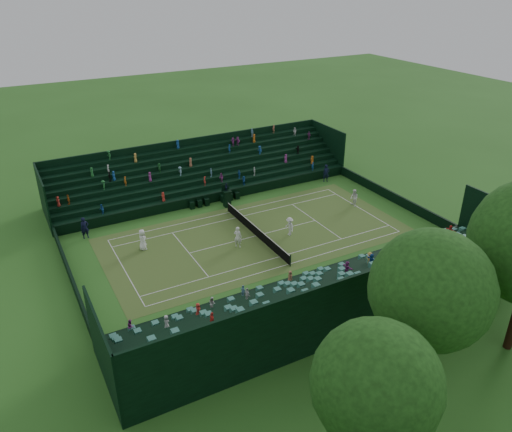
% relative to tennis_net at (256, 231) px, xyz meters
% --- Properties ---
extents(ground, '(160.00, 160.00, 0.00)m').
position_rel_tennis_net_xyz_m(ground, '(0.00, 0.00, -0.53)').
color(ground, '#2E6720').
rests_on(ground, ground).
extents(court_surface, '(12.97, 26.77, 0.01)m').
position_rel_tennis_net_xyz_m(court_surface, '(0.00, 0.00, -0.52)').
color(court_surface, '#397F2A').
rests_on(court_surface, ground).
extents(perimeter_wall_north, '(17.17, 0.20, 1.00)m').
position_rel_tennis_net_xyz_m(perimeter_wall_north, '(0.00, 15.88, -0.03)').
color(perimeter_wall_north, black).
rests_on(perimeter_wall_north, ground).
extents(perimeter_wall_south, '(17.17, 0.20, 1.00)m').
position_rel_tennis_net_xyz_m(perimeter_wall_south, '(0.00, -15.88, -0.03)').
color(perimeter_wall_south, black).
rests_on(perimeter_wall_south, ground).
extents(perimeter_wall_east, '(0.20, 31.77, 1.00)m').
position_rel_tennis_net_xyz_m(perimeter_wall_east, '(8.48, 0.00, -0.03)').
color(perimeter_wall_east, black).
rests_on(perimeter_wall_east, ground).
extents(perimeter_wall_west, '(0.20, 31.77, 1.00)m').
position_rel_tennis_net_xyz_m(perimeter_wall_west, '(-8.48, 0.00, -0.03)').
color(perimeter_wall_west, black).
rests_on(perimeter_wall_west, ground).
extents(north_grandstand, '(6.60, 32.00, 4.90)m').
position_rel_tennis_net_xyz_m(north_grandstand, '(12.66, 0.00, 1.02)').
color(north_grandstand, black).
rests_on(north_grandstand, ground).
extents(south_grandstand, '(6.60, 32.00, 4.90)m').
position_rel_tennis_net_xyz_m(south_grandstand, '(-12.66, 0.00, 1.02)').
color(south_grandstand, black).
rests_on(south_grandstand, ground).
extents(tennis_net, '(11.67, 0.10, 1.06)m').
position_rel_tennis_net_xyz_m(tennis_net, '(0.00, 0.00, 0.00)').
color(tennis_net, black).
rests_on(tennis_net, ground).
extents(umpire_chair, '(0.80, 0.80, 2.52)m').
position_rel_tennis_net_xyz_m(umpire_chair, '(-6.90, 0.41, 0.55)').
color(umpire_chair, black).
rests_on(umpire_chair, ground).
extents(courtside_chairs, '(0.48, 5.45, 1.05)m').
position_rel_tennis_net_xyz_m(courtside_chairs, '(-8.09, -0.40, -0.13)').
color(courtside_chairs, black).
rests_on(courtside_chairs, ground).
extents(player_near_west, '(1.02, 0.78, 1.88)m').
position_rel_tennis_net_xyz_m(player_near_west, '(-2.47, -9.58, 0.41)').
color(player_near_west, white).
rests_on(player_near_west, ground).
extents(player_near_east, '(0.84, 0.82, 1.95)m').
position_rel_tennis_net_xyz_m(player_near_east, '(0.97, -2.30, 0.45)').
color(player_near_east, white).
rests_on(player_near_east, ground).
extents(player_far_west, '(0.93, 0.76, 1.76)m').
position_rel_tennis_net_xyz_m(player_far_west, '(-0.92, 11.69, 0.35)').
color(player_far_west, white).
rests_on(player_far_west, ground).
extents(player_far_east, '(1.12, 0.65, 1.73)m').
position_rel_tennis_net_xyz_m(player_far_east, '(1.23, 2.73, 0.34)').
color(player_far_east, white).
rests_on(player_far_east, ground).
extents(line_judge_north, '(0.67, 0.83, 1.98)m').
position_rel_tennis_net_xyz_m(line_judge_north, '(-7.54, 13.00, 0.47)').
color(line_judge_north, black).
rests_on(line_judge_north, ground).
extents(line_judge_south, '(0.57, 0.79, 1.99)m').
position_rel_tennis_net_xyz_m(line_judge_south, '(-6.89, -13.45, 0.47)').
color(line_judge_south, black).
rests_on(line_judge_south, ground).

